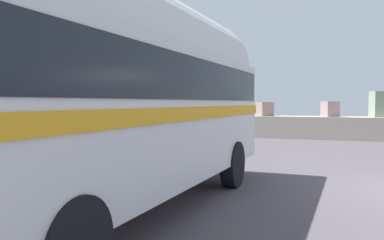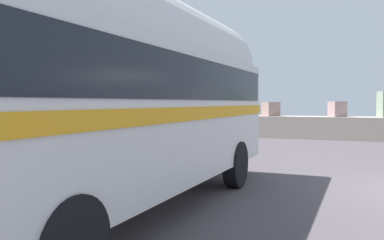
% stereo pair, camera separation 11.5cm
% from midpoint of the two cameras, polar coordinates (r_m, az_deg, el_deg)
% --- Properties ---
extents(vintage_coach, '(2.65, 8.65, 3.70)m').
position_cam_midpoint_polar(vintage_coach, '(6.46, -9.50, 4.76)').
color(vintage_coach, black).
rests_on(vintage_coach, ground).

